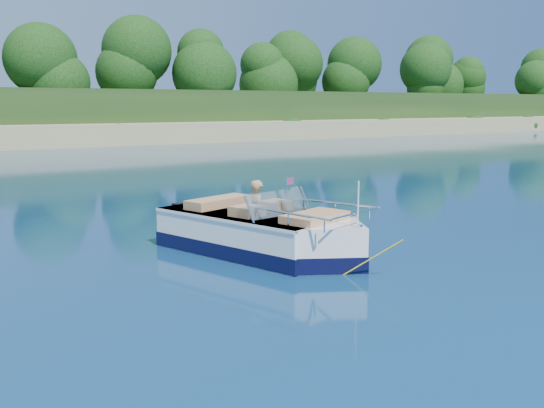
% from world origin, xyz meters
% --- Properties ---
extents(ground, '(160.00, 160.00, 0.00)m').
position_xyz_m(ground, '(0.00, 0.00, 0.00)').
color(ground, '#092042').
rests_on(ground, ground).
extents(motorboat, '(2.97, 5.23, 1.81)m').
position_xyz_m(motorboat, '(-0.66, 2.86, 0.35)').
color(motorboat, white).
rests_on(motorboat, ground).
extents(tow_tube, '(1.71, 1.71, 0.35)m').
position_xyz_m(tow_tube, '(0.51, 5.12, 0.09)').
color(tow_tube, '#EAEC00').
rests_on(tow_tube, ground).
extents(boy, '(0.52, 0.93, 1.72)m').
position_xyz_m(boy, '(0.46, 5.19, 0.00)').
color(boy, tan).
rests_on(boy, ground).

